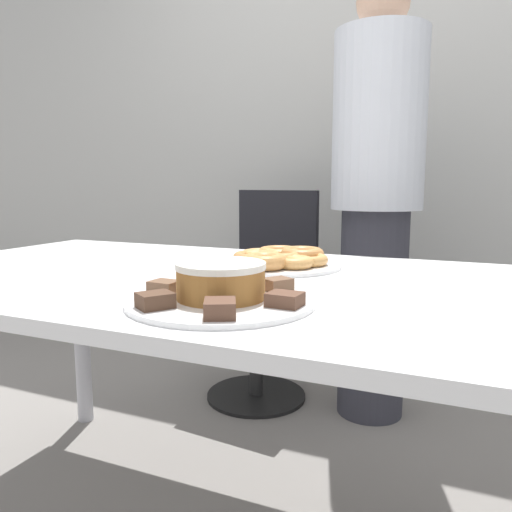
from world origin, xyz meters
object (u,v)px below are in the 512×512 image
at_px(person_standing, 377,194).
at_px(plate_cake, 221,301).
at_px(office_chair_left, 263,298).
at_px(plate_donuts, 280,265).
at_px(frosted_cake, 221,280).

height_order(person_standing, plate_cake, person_standing).
bearing_deg(plate_cake, person_standing, 86.56).
bearing_deg(plate_cake, office_chair_left, 109.14).
relative_size(person_standing, office_chair_left, 1.87).
distance_m(plate_cake, plate_donuts, 0.43).
height_order(office_chair_left, frosted_cake, office_chair_left).
xyz_separation_m(person_standing, office_chair_left, (-0.49, 0.00, -0.46)).
xyz_separation_m(plate_donuts, frosted_cake, (0.04, -0.43, 0.04)).
bearing_deg(person_standing, office_chair_left, 179.62).
height_order(person_standing, office_chair_left, person_standing).
distance_m(office_chair_left, frosted_cake, 1.31).
xyz_separation_m(office_chair_left, plate_donuts, (0.37, -0.76, 0.29)).
relative_size(office_chair_left, plate_cake, 2.58).
xyz_separation_m(office_chair_left, frosted_cake, (0.42, -1.20, 0.33)).
distance_m(office_chair_left, plate_cake, 1.30).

